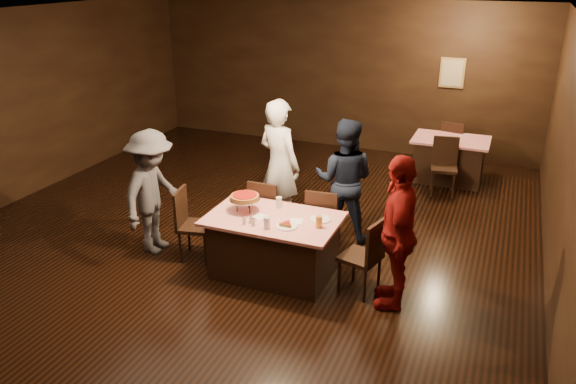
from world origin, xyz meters
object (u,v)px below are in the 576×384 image
at_px(chair_back_far, 454,145).
at_px(diner_grey_knit, 152,192).
at_px(glass_front_left, 267,223).
at_px(back_table, 449,160).
at_px(chair_end_right, 360,255).
at_px(pizza_stand, 245,197).
at_px(plate_empty, 320,219).
at_px(diner_navy_hoodie, 344,180).
at_px(glass_amber, 319,222).
at_px(chair_far_right, 324,220).
at_px(glass_back, 279,202).
at_px(diner_red_shirt, 398,232).
at_px(chair_far_left, 268,211).
at_px(diner_white_jacket, 279,166).
at_px(main_table, 274,246).
at_px(chair_end_left, 196,225).
at_px(chair_back_near, 444,167).

xyz_separation_m(chair_back_far, diner_grey_knit, (-3.31, -4.79, 0.36)).
bearing_deg(glass_front_left, back_table, 71.04).
relative_size(chair_end_right, diner_grey_knit, 0.57).
height_order(pizza_stand, plate_empty, pizza_stand).
relative_size(diner_navy_hoodie, glass_amber, 12.32).
distance_m(chair_end_right, pizza_stand, 1.57).
relative_size(back_table, chair_back_far, 1.37).
bearing_deg(pizza_stand, chair_back_far, 67.19).
height_order(chair_far_right, glass_back, chair_far_right).
relative_size(back_table, diner_navy_hoodie, 0.75).
relative_size(chair_far_right, pizza_stand, 2.50).
distance_m(diner_red_shirt, pizza_stand, 1.93).
bearing_deg(glass_back, back_table, 67.10).
relative_size(back_table, plate_empty, 5.20).
height_order(chair_far_right, plate_empty, chair_far_right).
distance_m(chair_end_right, glass_front_left, 1.15).
bearing_deg(diner_grey_knit, chair_back_far, -35.66).
distance_m(chair_far_left, diner_red_shirt, 2.14).
bearing_deg(diner_white_jacket, diner_grey_knit, 65.51).
relative_size(chair_far_left, glass_amber, 6.79).
xyz_separation_m(diner_white_jacket, plate_empty, (0.99, -1.10, -0.18)).
distance_m(pizza_stand, glass_back, 0.44).
bearing_deg(pizza_stand, glass_front_left, -37.87).
bearing_deg(diner_white_jacket, back_table, -103.91).
xyz_separation_m(chair_end_right, diner_grey_knit, (-2.82, -0.01, 0.36)).
relative_size(main_table, pizza_stand, 4.21).
distance_m(chair_end_right, glass_amber, 0.62).
xyz_separation_m(pizza_stand, glass_amber, (1.00, -0.10, -0.11)).
distance_m(main_table, chair_end_right, 1.10).
distance_m(chair_end_left, glass_front_left, 1.24).
xyz_separation_m(glass_amber, glass_back, (-0.65, 0.35, 0.00)).
distance_m(diner_white_jacket, plate_empty, 1.50).
height_order(chair_back_near, plate_empty, chair_back_near).
bearing_deg(glass_back, diner_navy_hoodie, 61.40).
height_order(chair_far_right, pizza_stand, pizza_stand).
bearing_deg(chair_back_far, chair_far_right, 85.54).
xyz_separation_m(chair_end_right, chair_back_far, (0.49, 4.78, 0.00)).
relative_size(back_table, diner_white_jacket, 0.68).
bearing_deg(chair_end_left, pizza_stand, -97.88).
bearing_deg(diner_grey_knit, chair_far_left, -61.15).
bearing_deg(glass_front_left, chair_end_right, 15.95).
xyz_separation_m(diner_white_jacket, diner_grey_knit, (-1.28, -1.26, -0.12)).
relative_size(chair_back_near, glass_back, 6.79).
distance_m(chair_far_left, glass_front_left, 1.20).
distance_m(chair_far_right, diner_red_shirt, 1.46).
relative_size(chair_end_right, glass_front_left, 6.79).
bearing_deg(diner_navy_hoodie, glass_front_left, 69.21).
height_order(diner_white_jacket, glass_back, diner_white_jacket).
bearing_deg(back_table, pizza_stand, -115.72).
xyz_separation_m(chair_back_near, glass_front_left, (-1.54, -3.78, 0.37)).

